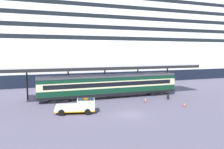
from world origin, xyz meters
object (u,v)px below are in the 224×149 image
at_px(train_carriage, 110,85).
at_px(traffic_cone_mid, 185,105).
at_px(cruise_ship, 55,35).
at_px(traffic_cone_near, 145,100).
at_px(quay_bollard, 168,96).
at_px(service_truck, 79,106).

height_order(train_carriage, traffic_cone_mid, train_carriage).
relative_size(cruise_ship, traffic_cone_near, 229.34).
relative_size(cruise_ship, traffic_cone_mid, 267.48).
xyz_separation_m(traffic_cone_mid, quay_bollard, (0.63, 5.23, 0.20)).
bearing_deg(quay_bollard, cruise_ship, 113.69).
bearing_deg(cruise_ship, traffic_cone_mid, -69.90).
xyz_separation_m(traffic_cone_near, traffic_cone_mid, (4.04, -4.64, -0.05)).
xyz_separation_m(cruise_ship, quay_bollard, (15.37, -35.04, -12.42)).
bearing_deg(service_truck, quay_bollard, 11.73).
relative_size(train_carriage, traffic_cone_near, 32.97).
bearing_deg(traffic_cone_mid, traffic_cone_near, 131.05).
bearing_deg(train_carriage, quay_bollard, -27.42).
relative_size(traffic_cone_near, quay_bollard, 0.79).
bearing_deg(cruise_ship, train_carriage, -77.98).
xyz_separation_m(service_truck, quay_bollard, (16.11, 3.35, -0.47)).
distance_m(cruise_ship, traffic_cone_near, 39.26).
distance_m(train_carriage, quay_bollard, 10.18).
bearing_deg(traffic_cone_near, service_truck, -166.43).
height_order(cruise_ship, service_truck, cruise_ship).
bearing_deg(traffic_cone_near, train_carriage, 129.06).
relative_size(train_carriage, quay_bollard, 25.95).
bearing_deg(service_truck, traffic_cone_near, 13.57).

